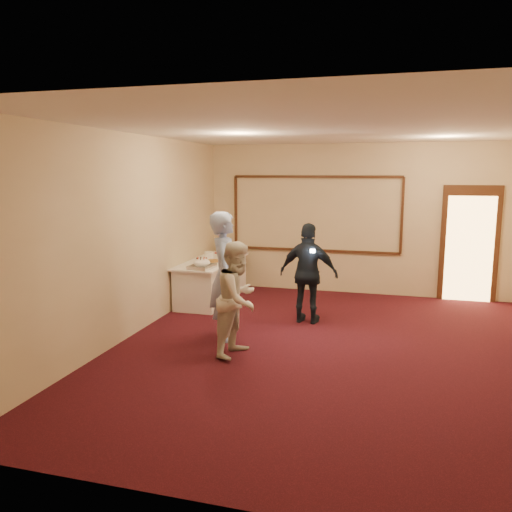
{
  "coord_description": "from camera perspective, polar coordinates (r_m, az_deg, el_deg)",
  "views": [
    {
      "loc": [
        0.74,
        -6.63,
        2.43
      ],
      "look_at": [
        -1.3,
        0.73,
        1.15
      ],
      "focal_mm": 35.0,
      "sensor_mm": 36.0,
      "label": 1
    }
  ],
  "objects": [
    {
      "name": "tart",
      "position": [
        9.35,
        -4.94,
        -0.6
      ],
      "size": [
        0.25,
        0.25,
        0.05
      ],
      "color": "white",
      "rests_on": "buffet_table"
    },
    {
      "name": "guest",
      "position": [
        8.11,
        6.03,
        -2.0
      ],
      "size": [
        0.99,
        0.49,
        1.63
      ],
      "primitive_type": "imported",
      "rotation": [
        0.0,
        0.0,
        3.04
      ],
      "color": "black",
      "rests_on": "floor"
    },
    {
      "name": "pavlova_tray",
      "position": [
        8.76,
        -6.21,
        -0.93
      ],
      "size": [
        0.4,
        0.54,
        0.19
      ],
      "color": "#ADB0B4",
      "rests_on": "buffet_table"
    },
    {
      "name": "wall_molding",
      "position": [
        10.25,
        6.79,
        4.81
      ],
      "size": [
        3.45,
        0.04,
        1.55
      ],
      "color": "#362210",
      "rests_on": "room_walls"
    },
    {
      "name": "woman",
      "position": [
        6.67,
        -2.05,
        -4.89
      ],
      "size": [
        0.72,
        0.85,
        1.54
      ],
      "primitive_type": "imported",
      "rotation": [
        0.0,
        0.0,
        1.37
      ],
      "color": "silver",
      "rests_on": "floor"
    },
    {
      "name": "buffet_table",
      "position": [
        9.66,
        -5.04,
        -2.73
      ],
      "size": [
        0.85,
        2.16,
        0.77
      ],
      "color": "white",
      "rests_on": "floor"
    },
    {
      "name": "camera_flash",
      "position": [
        7.84,
        6.49,
        0.58
      ],
      "size": [
        0.08,
        0.06,
        0.05
      ],
      "primitive_type": "cube",
      "rotation": [
        0.0,
        0.0,
        -0.28
      ],
      "color": "white",
      "rests_on": "guest"
    },
    {
      "name": "man",
      "position": [
        7.29,
        -3.5,
        -2.3
      ],
      "size": [
        0.59,
        0.77,
        1.88
      ],
      "primitive_type": "imported",
      "rotation": [
        0.0,
        0.0,
        1.8
      ],
      "color": "#96ADEB",
      "rests_on": "floor"
    },
    {
      "name": "plate_stack_a",
      "position": [
        9.63,
        -5.4,
        0.02
      ],
      "size": [
        0.19,
        0.19,
        0.16
      ],
      "color": "white",
      "rests_on": "buffet_table"
    },
    {
      "name": "doorway",
      "position": [
        10.28,
        23.2,
        1.19
      ],
      "size": [
        1.05,
        0.07,
        2.2
      ],
      "color": "#362210",
      "rests_on": "floor"
    },
    {
      "name": "plate_stack_b",
      "position": [
        9.83,
        -3.72,
        0.26
      ],
      "size": [
        0.2,
        0.2,
        0.16
      ],
      "color": "white",
      "rests_on": "buffet_table"
    },
    {
      "name": "cupcake_stand",
      "position": [
        10.4,
        -3.97,
        1.18
      ],
      "size": [
        0.3,
        0.3,
        0.44
      ],
      "color": "#D04953",
      "rests_on": "buffet_table"
    },
    {
      "name": "room_walls",
      "position": [
        6.69,
        9.13,
        5.92
      ],
      "size": [
        6.04,
        7.04,
        3.02
      ],
      "color": "beige",
      "rests_on": "floor"
    },
    {
      "name": "floor",
      "position": [
        7.1,
        8.69,
        -10.61
      ],
      "size": [
        7.0,
        7.0,
        0.0
      ],
      "primitive_type": "plane",
      "color": "black",
      "rests_on": "ground"
    }
  ]
}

